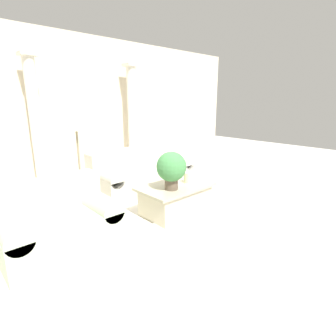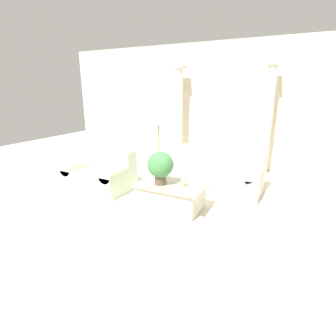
% 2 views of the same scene
% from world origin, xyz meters
% --- Properties ---
extents(ground_plane, '(16.00, 16.00, 0.00)m').
position_xyz_m(ground_plane, '(0.00, 0.00, 0.00)').
color(ground_plane, silver).
extents(wall_back, '(10.00, 0.06, 3.20)m').
position_xyz_m(wall_back, '(0.00, 2.72, 1.60)').
color(wall_back, beige).
rests_on(wall_back, ground_plane).
extents(sofa_long, '(2.04, 0.92, 0.82)m').
position_xyz_m(sofa_long, '(0.24, 0.87, 0.33)').
color(sofa_long, beige).
rests_on(sofa_long, ground_plane).
extents(loveseat, '(1.30, 0.92, 0.82)m').
position_xyz_m(loveseat, '(-1.86, -0.19, 0.34)').
color(loveseat, beige).
rests_on(loveseat, ground_plane).
extents(coffee_table, '(1.17, 0.73, 0.46)m').
position_xyz_m(coffee_table, '(-0.08, -0.43, 0.23)').
color(coffee_table, beige).
rests_on(coffee_table, ground_plane).
extents(potted_plant, '(0.45, 0.45, 0.58)m').
position_xyz_m(potted_plant, '(-0.25, -0.52, 0.79)').
color(potted_plant, brown).
rests_on(potted_plant, coffee_table).
extents(pillar_candle, '(0.08, 0.08, 0.17)m').
position_xyz_m(pillar_candle, '(0.14, -0.45, 0.54)').
color(pillar_candle, beige).
rests_on(pillar_candle, coffee_table).
extents(floor_lamp, '(0.33, 0.33, 1.54)m').
position_xyz_m(floor_lamp, '(-1.05, 0.88, 1.28)').
color(floor_lamp, gray).
rests_on(floor_lamp, ground_plane).
extents(column_left, '(0.31, 0.31, 2.62)m').
position_xyz_m(column_left, '(-1.22, 2.34, 1.34)').
color(column_left, silver).
rests_on(column_left, ground_plane).
extents(column_right, '(0.31, 0.31, 2.62)m').
position_xyz_m(column_right, '(1.07, 2.34, 1.34)').
color(column_right, silver).
rests_on(column_right, ground_plane).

